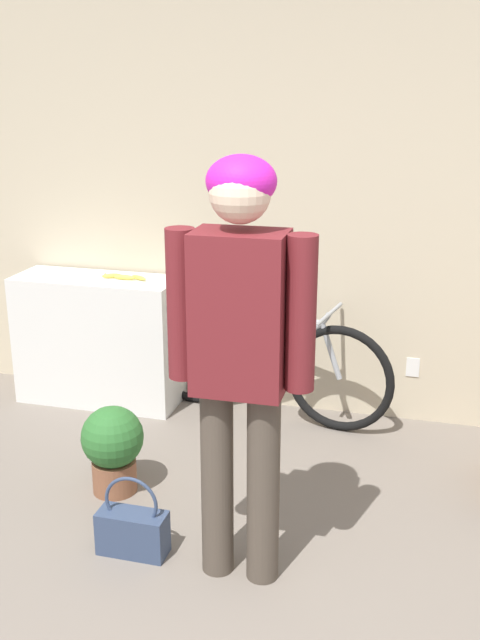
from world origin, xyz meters
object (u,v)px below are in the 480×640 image
banana (124,277)px  handbag (133,530)px  potted_plant (113,445)px  person (240,335)px  bicycle (262,363)px

banana → handbag: (0.68, -1.53, -0.74)m
handbag → potted_plant: size_ratio=0.82×
person → potted_plant: 1.25m
banana → potted_plant: banana is taller
person → handbag: size_ratio=4.65×
person → banana: person is taller
bicycle → potted_plant: bicycle is taller
bicycle → handbag: bearing=-88.6°
person → potted_plant: bearing=148.1°
person → potted_plant: person is taller
potted_plant → banana: bearing=109.3°
person → handbag: (-0.50, 0.01, -0.97)m
potted_plant → person: bearing=-30.8°
person → bicycle: bearing=99.3°
bicycle → potted_plant: bearing=-106.1°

